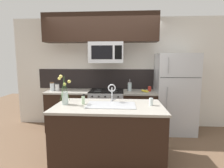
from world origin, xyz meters
TOP-DOWN VIEW (x-y plane):
  - ground_plane at (0.00, 0.00)m, footprint 10.00×10.00m
  - rear_partition at (0.30, 1.28)m, footprint 5.20×0.10m
  - splash_band at (0.00, 1.22)m, footprint 3.43×0.01m
  - back_counter_left at (-0.87, 0.90)m, footprint 1.00×0.65m
  - back_counter_right at (0.74, 0.90)m, footprint 0.75×0.65m
  - stove_range at (0.00, 0.90)m, footprint 0.76×0.64m
  - microwave at (0.00, 0.88)m, footprint 0.74×0.40m
  - upper_cabinet_band at (-0.13, 0.85)m, footprint 2.46×0.34m
  - refrigerator at (1.52, 0.92)m, footprint 0.84×0.74m
  - storage_jar_tall at (-1.25, 0.87)m, footprint 0.10×0.10m
  - storage_jar_medium at (-1.14, 0.86)m, footprint 0.09×0.09m
  - banana_bunch at (0.86, 0.84)m, footprint 0.19×0.16m
  - french_press at (0.52, 0.96)m, footprint 0.09×0.09m
  - coffee_tin at (0.97, 0.95)m, footprint 0.08×0.08m
  - island_counter at (0.15, -0.35)m, footprint 1.69×0.91m
  - kitchen_sink at (0.19, -0.35)m, footprint 0.76×0.44m
  - sink_faucet at (0.19, -0.13)m, footprint 0.14×0.14m
  - dish_soap_bottle at (-0.26, -0.31)m, footprint 0.06×0.05m
  - spare_glass at (0.81, -0.32)m, footprint 0.06×0.06m
  - flower_vase at (-0.54, -0.35)m, footprint 0.19×0.17m

SIDE VIEW (x-z plane):
  - ground_plane at x=0.00m, z-range 0.00..0.00m
  - island_counter at x=0.15m, z-range 0.00..0.91m
  - back_counter_left at x=-0.87m, z-range 0.00..0.91m
  - back_counter_right at x=0.74m, z-range 0.00..0.91m
  - stove_range at x=0.00m, z-range 0.00..0.93m
  - kitchen_sink at x=0.19m, z-range 0.76..0.92m
  - refrigerator at x=1.52m, z-range 0.00..1.75m
  - banana_bunch at x=0.86m, z-range 0.89..0.97m
  - coffee_tin at x=0.97m, z-range 0.91..1.02m
  - spare_glass at x=0.81m, z-range 0.91..1.03m
  - dish_soap_bottle at x=-0.26m, z-range 0.90..1.06m
  - storage_jar_medium at x=-1.14m, z-range 0.91..1.08m
  - storage_jar_tall at x=-1.25m, z-range 0.91..1.10m
  - french_press at x=0.52m, z-range 0.88..1.14m
  - flower_vase at x=-0.54m, z-range 0.81..1.29m
  - sink_faucet at x=0.19m, z-range 0.95..1.26m
  - splash_band at x=0.00m, z-range 0.91..1.39m
  - rear_partition at x=0.30m, z-range 0.00..2.60m
  - microwave at x=0.00m, z-range 1.55..1.99m
  - upper_cabinet_band at x=-0.13m, z-range 1.99..2.59m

